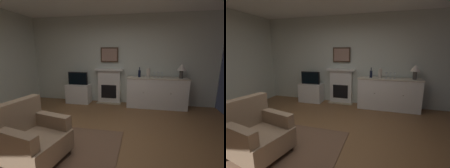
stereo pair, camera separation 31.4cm
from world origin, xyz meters
The scene contains 16 objects.
ground_plane centered at (0.00, 0.00, -0.05)m, with size 5.82×5.18×0.10m, color brown.
wall_rear centered at (0.00, 2.56, 1.36)m, with size 5.82×0.06×2.71m, color silver.
area_rug centered at (-0.73, -0.39, 0.01)m, with size 2.27×1.94×0.02m, color brown.
fireplace_unit centered at (-0.27, 2.43, 0.55)m, with size 0.87×0.30×1.10m.
framed_picture centered at (-0.27, 2.48, 1.53)m, with size 0.55×0.04×0.45m.
sideboard_cabinet centered at (1.17, 2.25, 0.45)m, with size 1.72×0.49×0.90m.
table_lamp centered at (1.82, 2.25, 1.18)m, with size 0.26×0.26×0.40m.
wine_bottle centered at (0.67, 2.24, 1.01)m, with size 0.08×0.08×0.29m.
wine_glass_left centered at (1.09, 2.24, 1.02)m, with size 0.07×0.07×0.16m.
wine_glass_center centered at (1.20, 2.27, 1.02)m, with size 0.07×0.07×0.16m.
wine_glass_right centered at (1.31, 2.26, 1.02)m, with size 0.07×0.07×0.16m.
vase_decorative centered at (0.92, 2.20, 1.04)m, with size 0.11×0.11×0.28m.
tv_cabinet centered at (-1.24, 2.27, 0.30)m, with size 0.75×0.42×0.60m.
tv_set centered at (-1.24, 2.24, 0.80)m, with size 0.62×0.07×0.40m.
potted_plant_fern centered at (-2.26, 0.38, 0.26)m, with size 0.30×0.30×0.43m.
armchair centered at (-0.85, -0.49, 0.38)m, with size 0.95×0.91×0.92m.
Camera 1 is at (0.72, -2.37, 1.64)m, focal length 25.23 mm.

